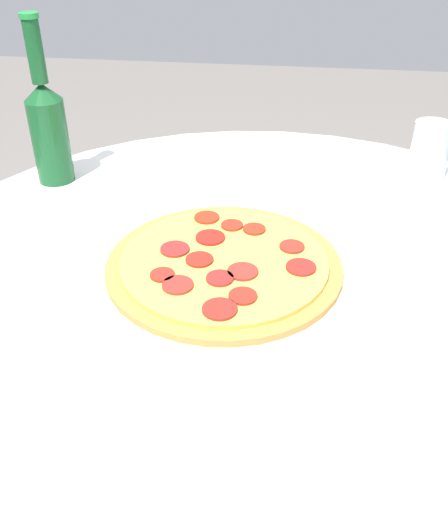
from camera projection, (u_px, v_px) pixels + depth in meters
The scene contains 4 objects.
table at pixel (260, 368), 0.86m from camera, with size 1.07×1.07×0.76m.
pizza at pixel (224, 264), 0.77m from camera, with size 0.32×0.32×0.02m.
beer_bottle at pixel (48, 126), 0.96m from camera, with size 0.06×0.06×0.28m.
drinking_glass at pixel (430, 151), 0.99m from camera, with size 0.07×0.07×0.10m.
Camera 1 is at (-0.63, -0.03, 1.20)m, focal length 40.00 mm.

